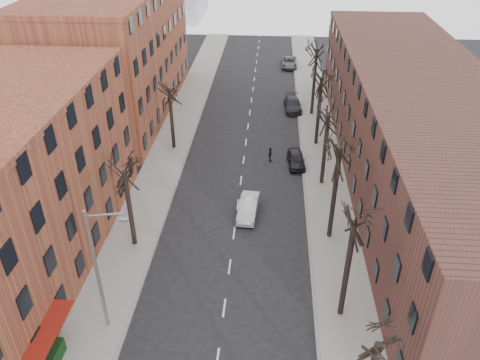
# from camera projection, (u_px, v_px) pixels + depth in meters

# --- Properties ---
(sidewalk_left) EXTENTS (4.00, 90.00, 0.15)m
(sidewalk_left) POSITION_uv_depth(u_px,v_px,m) (172.00, 143.00, 50.92)
(sidewalk_left) COLOR gray
(sidewalk_left) RESTS_ON ground
(sidewalk_right) EXTENTS (4.00, 90.00, 0.15)m
(sidewalk_right) POSITION_uv_depth(u_px,v_px,m) (320.00, 148.00, 49.95)
(sidewalk_right) COLOR gray
(sidewalk_right) RESTS_ON ground
(building_left_far) EXTENTS (12.00, 28.00, 14.00)m
(building_left_far) POSITION_uv_depth(u_px,v_px,m) (116.00, 54.00, 55.35)
(building_left_far) COLOR brown
(building_left_far) RESTS_ON ground
(building_right) EXTENTS (12.00, 50.00, 10.00)m
(building_right) POSITION_uv_depth(u_px,v_px,m) (417.00, 129.00, 42.63)
(building_right) COLOR #4D2A24
(building_right) RESTS_ON ground
(tree_right_b) EXTENTS (5.20, 5.20, 10.80)m
(tree_right_b) POSITION_uv_depth(u_px,v_px,m) (340.00, 314.00, 30.55)
(tree_right_b) COLOR black
(tree_right_b) RESTS_ON ground
(tree_right_c) EXTENTS (5.20, 5.20, 11.60)m
(tree_right_c) POSITION_uv_depth(u_px,v_px,m) (329.00, 237.00, 37.32)
(tree_right_c) COLOR black
(tree_right_c) RESTS_ON ground
(tree_right_d) EXTENTS (5.20, 5.20, 10.00)m
(tree_right_d) POSITION_uv_depth(u_px,v_px,m) (321.00, 184.00, 44.09)
(tree_right_d) COLOR black
(tree_right_d) RESTS_ON ground
(tree_right_e) EXTENTS (5.20, 5.20, 10.80)m
(tree_right_e) POSITION_uv_depth(u_px,v_px,m) (316.00, 144.00, 50.86)
(tree_right_e) COLOR black
(tree_right_e) RESTS_ON ground
(tree_right_f) EXTENTS (5.20, 5.20, 11.60)m
(tree_right_f) POSITION_uv_depth(u_px,v_px,m) (311.00, 114.00, 57.63)
(tree_right_f) COLOR black
(tree_right_f) RESTS_ON ground
(tree_left_a) EXTENTS (5.20, 5.20, 9.50)m
(tree_left_a) POSITION_uv_depth(u_px,v_px,m) (135.00, 244.00, 36.55)
(tree_left_a) COLOR black
(tree_left_a) RESTS_ON ground
(tree_left_b) EXTENTS (5.20, 5.20, 9.50)m
(tree_left_b) POSITION_uv_depth(u_px,v_px,m) (174.00, 148.00, 50.09)
(tree_left_b) COLOR black
(tree_left_b) RESTS_ON ground
(streetlight) EXTENTS (2.45, 0.22, 9.03)m
(streetlight) POSITION_uv_depth(u_px,v_px,m) (99.00, 267.00, 27.09)
(streetlight) COLOR slate
(streetlight) RESTS_ON ground
(silver_sedan) EXTENTS (1.82, 4.42, 1.42)m
(silver_sedan) POSITION_uv_depth(u_px,v_px,m) (248.00, 207.00, 39.57)
(silver_sedan) COLOR silver
(silver_sedan) RESTS_ON ground
(parked_car_near) EXTENTS (1.94, 4.12, 1.36)m
(parked_car_near) POSITION_uv_depth(u_px,v_px,m) (296.00, 159.00, 46.69)
(parked_car_near) COLOR black
(parked_car_near) RESTS_ON ground
(parked_car_mid) EXTENTS (2.35, 5.02, 1.42)m
(parked_car_mid) POSITION_uv_depth(u_px,v_px,m) (293.00, 104.00, 58.45)
(parked_car_mid) COLOR #212129
(parked_car_mid) RESTS_ON ground
(parked_car_far) EXTENTS (2.36, 5.12, 1.42)m
(parked_car_far) POSITION_uv_depth(u_px,v_px,m) (289.00, 62.00, 72.62)
(parked_car_far) COLOR #505257
(parked_car_far) RESTS_ON ground
(pedestrian_crossing) EXTENTS (0.39, 0.91, 1.55)m
(pedestrian_crossing) POSITION_uv_depth(u_px,v_px,m) (270.00, 154.00, 47.34)
(pedestrian_crossing) COLOR black
(pedestrian_crossing) RESTS_ON ground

